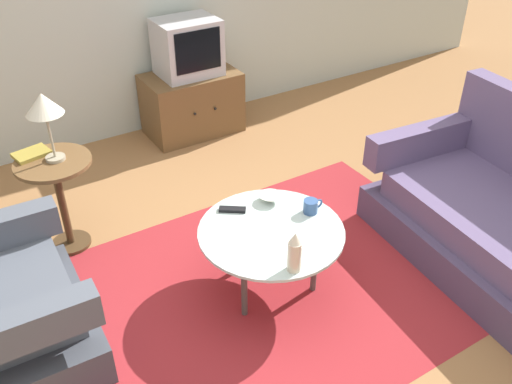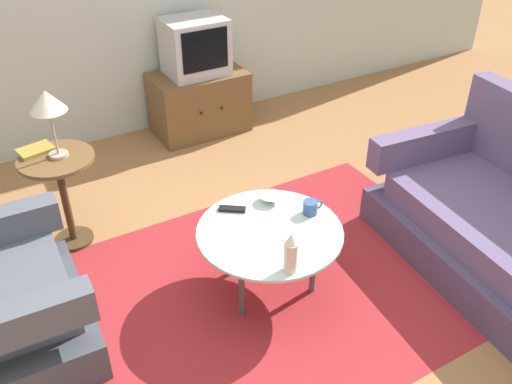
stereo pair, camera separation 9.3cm
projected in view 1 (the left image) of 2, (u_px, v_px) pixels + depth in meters
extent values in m
plane|color=olive|center=(268.00, 300.00, 3.34)|extent=(16.00, 16.00, 0.00)
cube|color=maroon|center=(270.00, 288.00, 3.42)|extent=(2.70, 1.92, 0.00)
cube|color=#3E424B|center=(12.00, 335.00, 2.96)|extent=(0.86, 0.98, 0.24)
cube|color=#4C515B|center=(2.00, 307.00, 2.84)|extent=(0.71, 0.69, 0.18)
cube|color=#4C515B|center=(7.00, 335.00, 2.45)|extent=(0.83, 0.17, 0.18)
cube|color=#4B3E5C|center=(505.00, 255.00, 3.50)|extent=(1.11, 1.91, 0.24)
cube|color=#5B4C70|center=(426.00, 140.00, 3.90)|extent=(0.96, 0.23, 0.22)
cylinder|color=#B2C6C1|center=(271.00, 231.00, 3.18)|extent=(0.84, 0.84, 0.02)
cylinder|color=#4C4742|center=(250.00, 237.00, 3.50)|extent=(0.04, 0.04, 0.43)
cylinder|color=#4C4742|center=(244.00, 286.00, 3.13)|extent=(0.04, 0.04, 0.43)
cylinder|color=#4C4742|center=(315.00, 262.00, 3.30)|extent=(0.04, 0.04, 0.43)
cylinder|color=brown|center=(53.00, 163.00, 3.42)|extent=(0.47, 0.47, 0.02)
cylinder|color=#47311C|center=(63.00, 206.00, 3.60)|extent=(0.05, 0.05, 0.63)
cylinder|color=#47311C|center=(72.00, 243.00, 3.77)|extent=(0.26, 0.26, 0.02)
cube|color=brown|center=(192.00, 103.00, 5.00)|extent=(0.82, 0.49, 0.55)
sphere|color=black|center=(195.00, 114.00, 4.76)|extent=(0.02, 0.02, 0.02)
sphere|color=black|center=(215.00, 109.00, 4.85)|extent=(0.02, 0.02, 0.02)
cube|color=#B7B7BC|center=(187.00, 47.00, 4.73)|extent=(0.51, 0.41, 0.47)
cube|color=black|center=(198.00, 51.00, 4.57)|extent=(0.41, 0.01, 0.34)
cylinder|color=#9E937A|center=(56.00, 158.00, 3.42)|extent=(0.12, 0.12, 0.02)
cylinder|color=#9E937A|center=(50.00, 136.00, 3.34)|extent=(0.02, 0.02, 0.29)
cone|color=beige|center=(43.00, 104.00, 3.22)|extent=(0.22, 0.22, 0.13)
cylinder|color=beige|center=(294.00, 256.00, 2.85)|extent=(0.07, 0.07, 0.18)
cone|color=beige|center=(295.00, 238.00, 2.78)|extent=(0.07, 0.07, 0.06)
cylinder|color=#335184|center=(310.00, 206.00, 3.29)|extent=(0.09, 0.09, 0.08)
torus|color=#335184|center=(318.00, 203.00, 3.32)|extent=(0.06, 0.01, 0.06)
cone|color=silver|center=(270.00, 198.00, 3.40)|extent=(0.14, 0.14, 0.05)
cube|color=black|center=(232.00, 210.00, 3.32)|extent=(0.16, 0.13, 0.02)
cube|color=olive|center=(31.00, 154.00, 3.46)|extent=(0.24, 0.19, 0.02)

